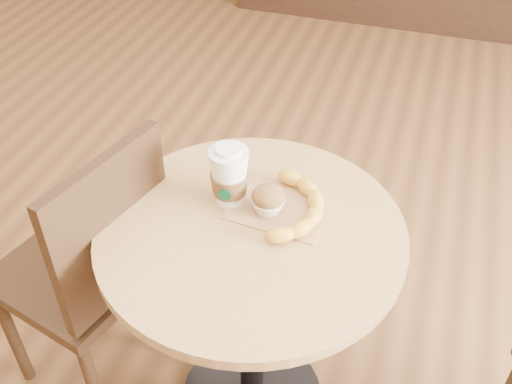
{
  "coord_description": "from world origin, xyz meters",
  "views": [
    {
      "loc": [
        0.27,
        -0.95,
        1.74
      ],
      "look_at": [
        -0.06,
        0.07,
        0.83
      ],
      "focal_mm": 42.0,
      "sensor_mm": 36.0,
      "label": 1
    }
  ],
  "objects_px": {
    "cafe_table": "(251,284)",
    "banana": "(297,208)",
    "chair_left": "(93,267)",
    "coffee_cup": "(229,178)",
    "muffin": "(268,200)"
  },
  "relations": [
    {
      "from": "cafe_table",
      "to": "chair_left",
      "type": "xyz_separation_m",
      "value": [
        -0.45,
        -0.04,
        -0.04
      ]
    },
    {
      "from": "cafe_table",
      "to": "banana",
      "type": "relative_size",
      "value": 2.65
    },
    {
      "from": "coffee_cup",
      "to": "chair_left",
      "type": "bearing_deg",
      "value": -167.62
    },
    {
      "from": "muffin",
      "to": "banana",
      "type": "xyz_separation_m",
      "value": [
        0.07,
        0.01,
        -0.02
      ]
    },
    {
      "from": "cafe_table",
      "to": "chair_left",
      "type": "distance_m",
      "value": 0.45
    },
    {
      "from": "coffee_cup",
      "to": "banana",
      "type": "xyz_separation_m",
      "value": [
        0.17,
        0.0,
        -0.05
      ]
    },
    {
      "from": "cafe_table",
      "to": "banana",
      "type": "bearing_deg",
      "value": 41.07
    },
    {
      "from": "coffee_cup",
      "to": "cafe_table",
      "type": "bearing_deg",
      "value": -50.26
    },
    {
      "from": "cafe_table",
      "to": "muffin",
      "type": "height_order",
      "value": "muffin"
    },
    {
      "from": "muffin",
      "to": "banana",
      "type": "bearing_deg",
      "value": 10.23
    },
    {
      "from": "chair_left",
      "to": "coffee_cup",
      "type": "distance_m",
      "value": 0.5
    },
    {
      "from": "cafe_table",
      "to": "muffin",
      "type": "relative_size",
      "value": 9.04
    },
    {
      "from": "chair_left",
      "to": "muffin",
      "type": "distance_m",
      "value": 0.56
    },
    {
      "from": "cafe_table",
      "to": "coffee_cup",
      "type": "xyz_separation_m",
      "value": [
        -0.08,
        0.08,
        0.27
      ]
    },
    {
      "from": "banana",
      "to": "chair_left",
      "type": "bearing_deg",
      "value": -171.29
    }
  ]
}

